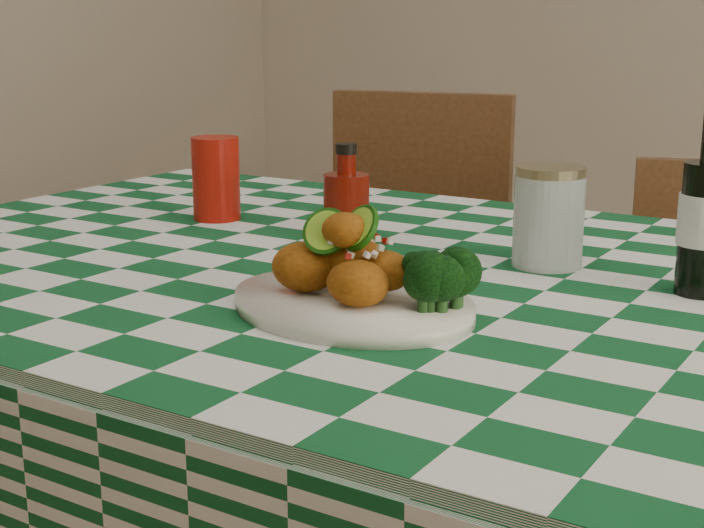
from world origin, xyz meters
The scene contains 7 objects.
plate centered at (0.06, -0.20, 0.80)m, with size 0.29×0.23×0.02m, color white, non-canonical shape.
fried_chicken_pile centered at (0.05, -0.20, 0.85)m, with size 0.15×0.11×0.09m, color #9A560E, non-canonical shape.
broccoli_side centered at (0.16, -0.19, 0.84)m, with size 0.08×0.08×0.06m, color black, non-canonical shape.
red_tumbler centered at (-0.41, 0.13, 0.85)m, with size 0.08×0.08×0.13m, color #A01208.
ketchup_bottle centered at (-0.15, 0.12, 0.86)m, with size 0.07×0.07×0.14m, color #660E05, non-canonical shape.
mason_jar centered at (0.16, 0.12, 0.85)m, with size 0.09×0.09×0.13m, color #B2BCBA, non-canonical shape.
wooden_chair_left centered at (-0.43, 0.75, 0.47)m, with size 0.43×0.45×0.94m, color #472814, non-canonical shape.
Camera 1 is at (0.61, -1.08, 1.10)m, focal length 50.00 mm.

